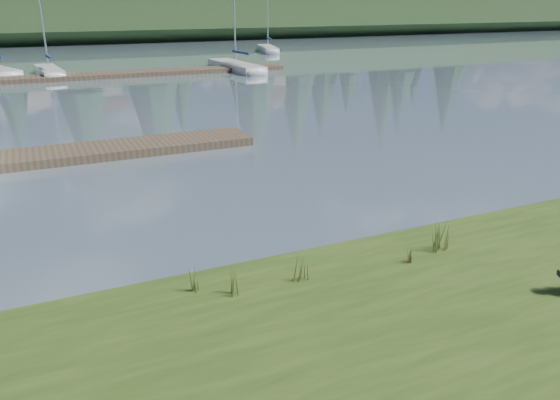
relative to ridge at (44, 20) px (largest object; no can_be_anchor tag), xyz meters
name	(u,v)px	position (x,y,z in m)	size (l,w,h in m)	color
ground	(79,79)	(0.00, -43.00, -2.50)	(200.00, 200.00, 0.00)	gray
ridge	(44,20)	(0.00, 0.00, 0.00)	(200.00, 20.00, 5.00)	#203419
dock_near	(17,160)	(-4.00, -64.00, -2.35)	(16.00, 2.00, 0.30)	#4C3D2C
dock_far	(109,75)	(2.00, -43.00, -2.35)	(26.00, 2.20, 0.30)	#4C3D2C
sailboat_bg_2	(48,70)	(-1.81, -39.89, -2.17)	(1.89, 6.93, 10.41)	silver
sailboat_bg_3	(232,65)	(11.50, -42.09, -2.18)	(2.17, 8.61, 12.47)	silver
sailboat_bg_5	(267,48)	(20.19, -28.97, -2.18)	(3.10, 7.12, 10.11)	silver
weed_0	(236,281)	(-0.60, -75.60, -1.90)	(0.17, 0.14, 0.59)	#475B23
weed_1	(302,269)	(0.63, -75.65, -1.91)	(0.17, 0.14, 0.57)	#475B23
weed_2	(436,238)	(3.64, -75.63, -1.88)	(0.17, 0.14, 0.65)	#475B23
weed_3	(194,279)	(-1.23, -75.19, -1.92)	(0.17, 0.14, 0.56)	#475B23
weed_4	(410,255)	(2.84, -75.88, -1.99)	(0.17, 0.14, 0.38)	#475B23
weed_5	(444,236)	(3.83, -75.66, -1.85)	(0.17, 0.14, 0.71)	#475B23
mud_lip	(248,276)	(0.00, -74.60, -2.43)	(60.00, 0.50, 0.14)	#33281C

